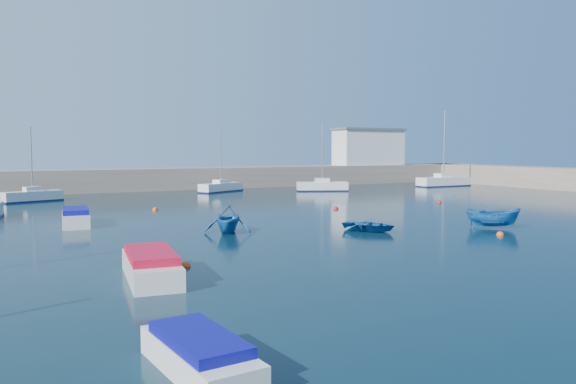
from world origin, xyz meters
name	(u,v)px	position (x,y,z in m)	size (l,w,h in m)	color
ground	(401,252)	(0.00, 0.00, 0.00)	(220.00, 220.00, 0.00)	black
back_wall	(163,179)	(0.00, 46.00, 1.30)	(96.00, 4.50, 2.60)	gray
right_arm	(515,176)	(44.00, 32.00, 1.30)	(4.50, 32.00, 2.60)	gray
harbor_office	(368,148)	(30.00, 46.00, 5.10)	(10.00, 4.00, 5.00)	silver
sailboat_5	(33,196)	(-14.84, 36.07, 0.56)	(5.45, 3.14, 7.05)	silver
sailboat_6	(221,187)	(5.10, 39.60, 0.56)	(5.99, 4.25, 7.81)	silver
sailboat_7	(322,186)	(16.12, 35.36, 0.61)	(6.12, 3.79, 7.91)	silver
sailboat_8	(444,181)	(34.76, 35.49, 0.67)	(7.69, 2.29, 10.02)	silver
motorboat_0	(151,266)	(-12.12, -0.30, 0.52)	(2.25, 5.15, 1.12)	silver
motorboat_1	(76,217)	(-13.03, 16.98, 0.53)	(2.02, 4.75, 1.13)	silver
motorboat_3	(199,355)	(-13.24, -9.80, 0.43)	(1.78, 4.03, 0.91)	silver
dinghy_center	(369,226)	(2.58, 6.39, 0.34)	(2.32, 3.25, 0.67)	#16589B
dinghy_left	(228,218)	(-5.30, 9.55, 0.86)	(2.83, 3.28, 1.73)	#16589B
dinghy_right	(493,218)	(10.26, 3.93, 0.63)	(1.22, 3.25, 1.25)	#16589B
buoy_0	(186,266)	(-10.28, 1.40, 0.00)	(0.46, 0.46, 0.46)	#FF4B0D
buoy_1	(336,209)	(7.18, 17.71, 0.00)	(0.46, 0.46, 0.46)	red
buoy_3	(155,210)	(-6.28, 23.71, 0.00)	(0.47, 0.47, 0.47)	#FF4B0D
buoy_4	(439,203)	(18.58, 18.16, 0.00)	(0.42, 0.42, 0.42)	red
buoy_5	(500,235)	(8.45, 1.68, 0.00)	(0.42, 0.42, 0.42)	#FF4B0D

